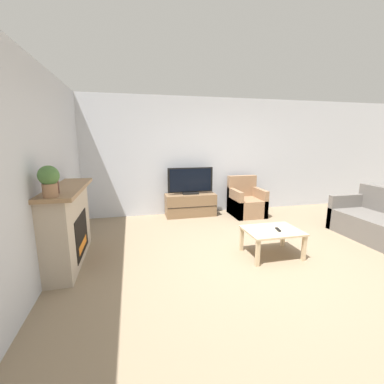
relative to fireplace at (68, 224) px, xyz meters
name	(u,v)px	position (x,y,z in m)	size (l,w,h in m)	color
ground_plane	(261,259)	(2.73, -0.56, -0.56)	(24.00, 24.00, 0.00)	#89755B
wall_back	(209,156)	(2.73, 2.15, 0.79)	(12.00, 0.06, 2.70)	silver
wall_left	(30,175)	(-0.20, -0.56, 0.79)	(0.06, 12.00, 2.70)	silver
fireplace	(68,224)	(0.00, 0.00, 0.00)	(0.46, 1.60, 1.11)	#B7A893
mantel_vase_left	(55,181)	(0.02, -0.48, 0.69)	(0.09, 0.09, 0.32)	#512D23
potted_plant	(49,179)	(0.02, -0.68, 0.74)	(0.22, 0.22, 0.35)	#936B4C
tv_stand	(190,205)	(2.20, 1.86, -0.31)	(1.15, 0.45, 0.51)	brown
tv	(190,182)	(2.20, 1.86, 0.24)	(1.04, 0.18, 0.61)	black
armchair	(246,203)	(3.48, 1.62, -0.27)	(0.70, 0.76, 0.90)	#937051
coffee_table	(272,233)	(2.93, -0.48, -0.21)	(0.82, 0.62, 0.41)	#CCB289
remote	(278,230)	(3.00, -0.52, -0.14)	(0.07, 0.16, 0.02)	black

